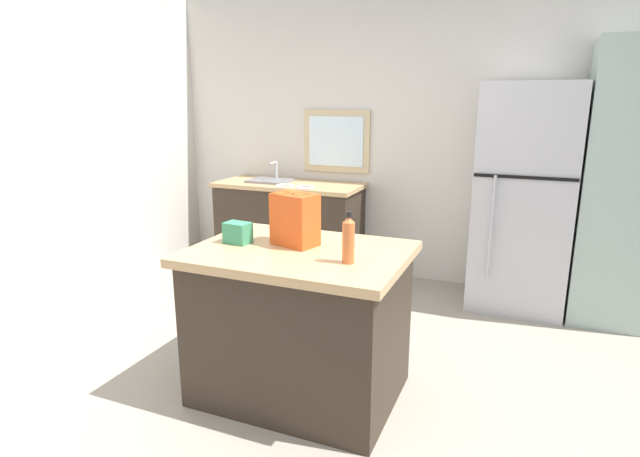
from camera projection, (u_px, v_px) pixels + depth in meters
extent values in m
plane|color=#9E9384|center=(316.00, 412.00, 2.89)|extent=(6.13, 6.13, 0.00)
cube|color=silver|center=(421.00, 135.00, 4.77)|extent=(5.11, 0.10, 2.76)
cube|color=#CCB78C|center=(337.00, 141.00, 5.05)|extent=(0.68, 0.04, 0.60)
cube|color=white|center=(336.00, 141.00, 5.03)|extent=(0.56, 0.02, 0.48)
cube|color=#33281E|center=(300.00, 327.00, 2.99)|extent=(1.12, 0.81, 0.84)
cube|color=tan|center=(299.00, 254.00, 2.88)|extent=(1.20, 0.89, 0.05)
cube|color=#B7B7BC|center=(523.00, 199.00, 4.17)|extent=(0.75, 0.65, 1.83)
cube|color=black|center=(525.00, 177.00, 3.83)|extent=(0.73, 0.01, 0.02)
cylinder|color=#B7B7BC|center=(491.00, 228.00, 3.98)|extent=(0.02, 0.02, 0.82)
cube|color=#9EB2A8|center=(618.00, 186.00, 3.89)|extent=(0.53, 0.61, 2.13)
cube|color=#33281E|center=(289.00, 230.00, 5.12)|extent=(1.38, 0.58, 0.87)
cube|color=tan|center=(289.00, 185.00, 5.01)|extent=(1.42, 0.62, 0.04)
cube|color=slate|center=(270.00, 187.00, 5.09)|extent=(0.40, 0.32, 0.14)
cylinder|color=#B7B7BC|center=(276.00, 171.00, 5.18)|extent=(0.03, 0.03, 0.18)
cylinder|color=#B7B7BC|center=(273.00, 163.00, 5.10)|extent=(0.02, 0.14, 0.02)
cube|color=#DB511E|center=(295.00, 220.00, 2.93)|extent=(0.28, 0.23, 0.30)
torus|color=white|center=(285.00, 186.00, 2.90)|extent=(0.13, 0.13, 0.01)
torus|color=white|center=(305.00, 187.00, 2.86)|extent=(0.13, 0.13, 0.01)
cube|color=#388E66|center=(238.00, 233.00, 2.99)|extent=(0.16, 0.12, 0.12)
cylinder|color=#C66633|center=(348.00, 243.00, 2.61)|extent=(0.06, 0.06, 0.21)
cone|color=#C66633|center=(349.00, 219.00, 2.58)|extent=(0.06, 0.06, 0.03)
cylinder|color=black|center=(349.00, 214.00, 2.58)|extent=(0.03, 0.03, 0.02)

